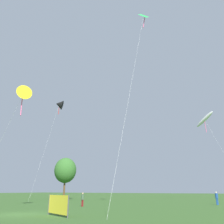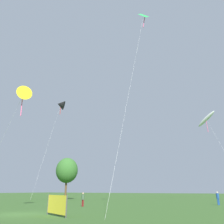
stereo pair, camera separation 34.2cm
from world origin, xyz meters
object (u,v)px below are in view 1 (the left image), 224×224
object	(u,v)px
event_banner	(58,205)
kite_flying_1	(59,104)
kite_flying_2	(144,17)
kite_flying_3	(23,95)
person_standing_4	(217,197)
kite_flying_0	(205,119)
person_standing_2	(83,198)
park_tree_0	(65,170)

from	to	relation	value
event_banner	kite_flying_1	bearing A→B (deg)	134.69
event_banner	kite_flying_2	bearing A→B (deg)	70.64
kite_flying_1	event_banner	bearing A→B (deg)	-45.31
event_banner	kite_flying_3	bearing A→B (deg)	167.15
person_standing_4	kite_flying_0	world-z (taller)	kite_flying_0
person_standing_2	kite_flying_3	distance (m)	13.86
person_standing_2	park_tree_0	distance (m)	22.90
kite_flying_0	kite_flying_3	world-z (taller)	kite_flying_0
kite_flying_3	park_tree_0	xyz separation A→B (m)	(-13.37, 23.01, -6.18)
person_standing_4	person_standing_2	bearing A→B (deg)	173.30
person_standing_4	kite_flying_1	world-z (taller)	kite_flying_1
kite_flying_3	event_banner	world-z (taller)	kite_flying_3
kite_flying_1	event_banner	xyz separation A→B (m)	(23.87, -24.12, -20.12)
kite_flying_0	event_banner	xyz separation A→B (m)	(-6.32, -33.06, -14.17)
kite_flying_0	kite_flying_3	distance (m)	34.49
kite_flying_0	park_tree_0	distance (m)	30.30
person_standing_2	park_tree_0	xyz separation A→B (m)	(-16.37, 15.25, 4.91)
kite_flying_3	park_tree_0	size ratio (longest dim) A/B	1.53
person_standing_4	park_tree_0	size ratio (longest dim) A/B	0.19
park_tree_0	kite_flying_1	bearing A→B (deg)	-164.24
kite_flying_2	event_banner	bearing A→B (deg)	-109.36
person_standing_2	kite_flying_2	xyz separation A→B (m)	(8.57, 0.60, 22.87)
person_standing_2	event_banner	size ratio (longest dim) A/B	0.50
kite_flying_2	event_banner	distance (m)	25.38
kite_flying_0	kite_flying_1	size ratio (longest dim) A/B	0.74
person_standing_2	person_standing_4	size ratio (longest dim) A/B	0.95
kite_flying_0	person_standing_2	bearing A→B (deg)	-115.73
kite_flying_3	person_standing_4	bearing A→B (deg)	49.51
person_standing_4	event_banner	xyz separation A→B (m)	(-8.25, -20.85, -0.14)
kite_flying_3	event_banner	bearing A→B (deg)	-12.85
kite_flying_2	kite_flying_3	world-z (taller)	kite_flying_2
kite_flying_3	event_banner	size ratio (longest dim) A/B	4.18
person_standing_4	kite_flying_1	xyz separation A→B (m)	(-32.12, 3.27, 19.97)
kite_flying_1	kite_flying_3	world-z (taller)	kite_flying_1
kite_flying_1	kite_flying_2	distance (m)	30.91
person_standing_4	park_tree_0	distance (m)	30.27
person_standing_2	person_standing_4	bearing A→B (deg)	-123.26
person_standing_4	kite_flying_2	size ratio (longest dim) A/B	0.07
kite_flying_2	kite_flying_3	distance (m)	18.51
park_tree_0	person_standing_4	bearing A→B (deg)	-7.65
kite_flying_0	park_tree_0	bearing A→B (deg)	-163.44
person_standing_4	park_tree_0	bearing A→B (deg)	125.25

